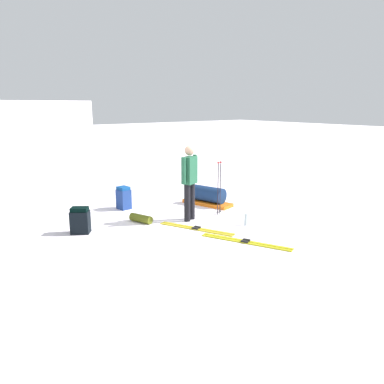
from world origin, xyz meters
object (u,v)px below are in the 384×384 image
(backpack_large_dark, at_px, (124,198))
(skier_standing, at_px, (190,179))
(gear_sled, at_px, (207,196))
(ski_pair_near, at_px, (246,242))
(ski_pair_far, at_px, (196,229))
(ski_poles_planted_near, at_px, (219,185))
(thermos_bottle, at_px, (246,220))
(sleeping_mat_rolled, at_px, (141,218))
(backpack_bright, at_px, (80,221))

(backpack_large_dark, bearing_deg, skier_standing, -66.85)
(gear_sled, bearing_deg, ski_pair_near, -114.46)
(skier_standing, xyz_separation_m, ski_pair_far, (-0.28, -0.62, -0.94))
(backpack_large_dark, height_order, ski_poles_planted_near, ski_poles_planted_near)
(gear_sled, bearing_deg, skier_standing, -145.56)
(skier_standing, height_order, gear_sled, skier_standing)
(skier_standing, height_order, ski_pair_far, skier_standing)
(ski_pair_near, xyz_separation_m, thermos_bottle, (0.75, 0.76, 0.12))
(skier_standing, xyz_separation_m, sleeping_mat_rolled, (-0.97, 0.51, -0.86))
(backpack_large_dark, relative_size, ski_poles_planted_near, 0.45)
(backpack_large_dark, distance_m, gear_sled, 2.16)
(backpack_large_dark, bearing_deg, thermos_bottle, -61.95)
(backpack_large_dark, relative_size, thermos_bottle, 2.20)
(skier_standing, height_order, sleeping_mat_rolled, skier_standing)
(backpack_bright, distance_m, thermos_bottle, 3.49)
(ski_pair_near, distance_m, backpack_large_dark, 3.66)
(ski_pair_far, xyz_separation_m, ski_poles_planted_near, (1.12, 0.58, 0.70))
(ski_pair_near, distance_m, ski_pair_far, 1.23)
(ski_pair_near, distance_m, sleeping_mat_rolled, 2.52)
(backpack_bright, bearing_deg, backpack_large_dark, 36.30)
(ski_pair_near, bearing_deg, thermos_bottle, 45.28)
(ski_pair_far, relative_size, backpack_bright, 3.00)
(gear_sled, distance_m, thermos_bottle, 1.92)
(ski_poles_planted_near, bearing_deg, ski_pair_near, -115.61)
(ski_pair_near, relative_size, backpack_bright, 3.15)
(ski_pair_near, distance_m, ski_poles_planted_near, 2.09)
(ski_poles_planted_near, height_order, sleeping_mat_rolled, ski_poles_planted_near)
(ski_poles_planted_near, bearing_deg, thermos_bottle, -95.47)
(ski_pair_near, height_order, ski_poles_planted_near, ski_poles_planted_near)
(ski_pair_far, height_order, sleeping_mat_rolled, sleeping_mat_rolled)
(backpack_large_dark, relative_size, backpack_bright, 1.05)
(gear_sled, bearing_deg, ski_poles_planted_near, -112.00)
(sleeping_mat_rolled, bearing_deg, gear_sled, 8.02)
(skier_standing, xyz_separation_m, backpack_bright, (-2.32, 0.61, -0.69))
(skier_standing, distance_m, gear_sled, 1.61)
(backpack_bright, relative_size, thermos_bottle, 2.09)
(backpack_large_dark, bearing_deg, backpack_bright, -143.70)
(ski_poles_planted_near, bearing_deg, gear_sled, 68.00)
(ski_poles_planted_near, distance_m, gear_sled, 1.04)
(ski_pair_near, height_order, ski_pair_far, same)
(ski_pair_near, bearing_deg, sleeping_mat_rolled, 112.64)
(ski_poles_planted_near, xyz_separation_m, sleeping_mat_rolled, (-1.82, 0.55, -0.62))
(backpack_bright, bearing_deg, sleeping_mat_rolled, -4.28)
(backpack_bright, bearing_deg, thermos_bottle, -28.44)
(ski_poles_planted_near, height_order, thermos_bottle, ski_poles_planted_near)
(ski_pair_far, bearing_deg, ski_pair_near, -77.19)
(gear_sled, height_order, thermos_bottle, gear_sled)
(ski_pair_far, distance_m, thermos_bottle, 1.12)
(skier_standing, distance_m, sleeping_mat_rolled, 1.40)
(ski_pair_near, relative_size, thermos_bottle, 6.59)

